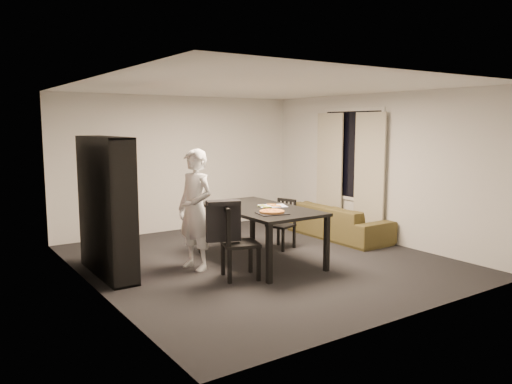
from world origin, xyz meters
TOP-DOWN VIEW (x-y plane):
  - room at (0.00, 0.00)m, footprint 5.01×5.51m
  - window_pane at (2.48, 0.60)m, footprint 0.02×1.40m
  - window_frame at (2.48, 0.60)m, footprint 0.03×1.52m
  - curtain_left at (2.40, 0.08)m, footprint 0.03×0.70m
  - curtain_right at (2.40, 1.12)m, footprint 0.03×0.70m
  - bookshelf at (-2.16, 0.60)m, footprint 0.35×1.50m
  - dining_table at (-0.06, -0.05)m, footprint 1.11×1.99m
  - chair_left at (-0.83, -0.55)m, footprint 0.58×0.58m
  - chair_right at (0.76, 0.44)m, footprint 0.48×0.48m
  - draped_jacket at (-0.95, -0.50)m, footprint 0.48×0.32m
  - person at (-1.03, 0.16)m, footprint 0.55×0.71m
  - baking_tray at (-0.22, -0.59)m, footprint 0.46×0.39m
  - pepperoni_pizza at (-0.20, -0.55)m, footprint 0.35×0.35m
  - kitchen_towel at (0.17, -0.07)m, footprint 0.48×0.42m
  - pizza_slices at (0.09, -0.08)m, footprint 0.42×0.37m
  - sofa at (2.05, 0.47)m, footprint 0.81×2.06m

SIDE VIEW (x-z plane):
  - sofa at x=2.05m, z-range 0.00..0.60m
  - chair_right at x=0.76m, z-range 0.06..0.88m
  - chair_left at x=-0.83m, z-range 0.07..1.06m
  - dining_table at x=-0.06m, z-range 0.34..1.17m
  - draped_jacket at x=-0.95m, z-range 0.54..1.09m
  - kitchen_towel at x=0.17m, z-range 0.83..0.84m
  - baking_tray at x=-0.22m, z-range 0.83..0.84m
  - pizza_slices at x=0.09m, z-range 0.84..0.85m
  - pepperoni_pizza at x=-0.20m, z-range 0.84..0.87m
  - person at x=-1.03m, z-range 0.00..1.72m
  - bookshelf at x=-2.16m, z-range 0.00..1.90m
  - curtain_left at x=2.40m, z-range 0.02..2.27m
  - curtain_right at x=2.40m, z-range 0.02..2.27m
  - room at x=0.00m, z-range 0.00..2.60m
  - window_pane at x=2.48m, z-range 0.70..2.30m
  - window_frame at x=2.48m, z-range 0.64..2.36m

